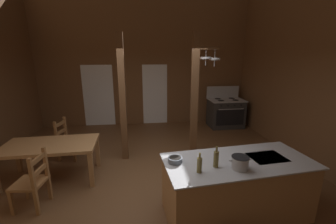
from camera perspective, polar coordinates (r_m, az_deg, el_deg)
ground_plane at (r=4.36m, az=-4.71°, el=-19.07°), size 7.72×8.43×0.10m
wall_back at (r=7.51m, az=-6.33°, el=13.76°), size 7.72×0.14×4.48m
glazed_door_back_left at (r=7.69m, az=-17.75°, el=4.04°), size 1.00×0.01×2.05m
glazed_panel_back_right at (r=7.57m, az=-3.43°, el=4.56°), size 0.84×0.01×2.05m
kitchen_island at (r=3.61m, az=17.40°, el=-18.32°), size 2.24×1.17×0.90m
stove_range at (r=7.57m, az=14.85°, el=-0.13°), size 1.16×0.84×1.32m
support_post_with_pot_rack at (r=4.73m, az=7.33°, el=4.34°), size 0.59×0.24×2.83m
support_post_center at (r=4.92m, az=-11.81°, el=3.25°), size 0.14×0.14×2.83m
dining_table at (r=4.77m, az=-28.49°, el=-8.34°), size 1.74×0.97×0.74m
ladderback_chair_near_window at (r=4.16m, az=-31.99°, el=-15.25°), size 0.48×0.48×0.95m
ladderback_chair_by_post at (r=5.62m, az=-24.86°, el=-6.64°), size 0.52×0.52×0.95m
stockpot_on_counter at (r=3.14m, az=18.37°, el=-12.48°), size 0.31×0.23×0.17m
mixing_bowl_on_counter at (r=3.17m, az=1.90°, el=-12.44°), size 0.21×0.21×0.07m
bottle_tall_on_counter at (r=3.08m, az=12.50°, el=-11.90°), size 0.07×0.07×0.30m
bottle_short_on_counter at (r=2.92m, az=8.25°, el=-13.52°), size 0.07×0.07×0.27m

